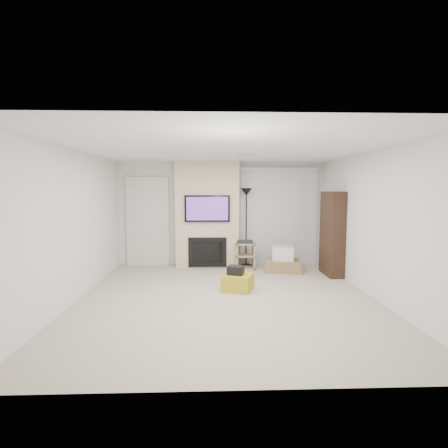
{
  "coord_description": "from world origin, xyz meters",
  "views": [
    {
      "loc": [
        -0.25,
        -5.79,
        1.84
      ],
      "look_at": [
        0.0,
        1.2,
        1.15
      ],
      "focal_mm": 28.0,
      "sensor_mm": 36.0,
      "label": 1
    }
  ],
  "objects_px": {
    "ottoman": "(238,282)",
    "av_stand": "(245,254)",
    "box_stack": "(283,262)",
    "bookshelf": "(332,234)",
    "floor_lamp": "(246,205)"
  },
  "relations": [
    {
      "from": "floor_lamp",
      "to": "bookshelf",
      "type": "xyz_separation_m",
      "value": [
        1.76,
        -0.92,
        -0.58
      ]
    },
    {
      "from": "bookshelf",
      "to": "floor_lamp",
      "type": "bearing_deg",
      "value": 152.34
    },
    {
      "from": "ottoman",
      "to": "av_stand",
      "type": "relative_size",
      "value": 0.76
    },
    {
      "from": "bookshelf",
      "to": "box_stack",
      "type": "bearing_deg",
      "value": 158.85
    },
    {
      "from": "ottoman",
      "to": "floor_lamp",
      "type": "height_order",
      "value": "floor_lamp"
    },
    {
      "from": "ottoman",
      "to": "floor_lamp",
      "type": "bearing_deg",
      "value": 80.21
    },
    {
      "from": "av_stand",
      "to": "box_stack",
      "type": "xyz_separation_m",
      "value": [
        0.83,
        -0.3,
        -0.13
      ]
    },
    {
      "from": "ottoman",
      "to": "floor_lamp",
      "type": "distance_m",
      "value": 2.45
    },
    {
      "from": "bookshelf",
      "to": "av_stand",
      "type": "bearing_deg",
      "value": 159.4
    },
    {
      "from": "box_stack",
      "to": "bookshelf",
      "type": "distance_m",
      "value": 1.26
    },
    {
      "from": "bookshelf",
      "to": "ottoman",
      "type": "bearing_deg",
      "value": -152.33
    },
    {
      "from": "ottoman",
      "to": "floor_lamp",
      "type": "xyz_separation_m",
      "value": [
        0.35,
        2.03,
        1.33
      ]
    },
    {
      "from": "box_stack",
      "to": "floor_lamp",
      "type": "bearing_deg",
      "value": 145.1
    },
    {
      "from": "ottoman",
      "to": "av_stand",
      "type": "xyz_separation_m",
      "value": [
        0.3,
        1.79,
        0.2
      ]
    },
    {
      "from": "ottoman",
      "to": "box_stack",
      "type": "distance_m",
      "value": 1.87
    }
  ]
}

